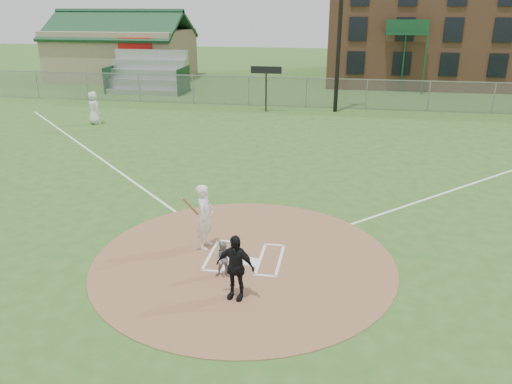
% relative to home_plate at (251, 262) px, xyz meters
% --- Properties ---
extents(ground, '(140.00, 140.00, 0.00)m').
position_rel_home_plate_xyz_m(ground, '(-0.23, 0.11, -0.04)').
color(ground, '#2F581E').
rests_on(ground, ground).
extents(dirt_circle, '(8.40, 8.40, 0.02)m').
position_rel_home_plate_xyz_m(dirt_circle, '(-0.23, 0.11, -0.03)').
color(dirt_circle, '#906444').
rests_on(dirt_circle, ground).
extents(home_plate, '(0.55, 0.55, 0.03)m').
position_rel_home_plate_xyz_m(home_plate, '(0.00, 0.00, 0.00)').
color(home_plate, white).
rests_on(home_plate, dirt_circle).
extents(foul_line_first, '(17.04, 17.04, 0.01)m').
position_rel_home_plate_xyz_m(foul_line_first, '(8.77, 9.11, -0.03)').
color(foul_line_first, white).
rests_on(foul_line_first, ground).
extents(foul_line_third, '(17.04, 17.04, 0.01)m').
position_rel_home_plate_xyz_m(foul_line_third, '(-9.23, 9.11, -0.03)').
color(foul_line_third, white).
rests_on(foul_line_third, ground).
extents(catcher, '(0.51, 0.42, 0.99)m').
position_rel_home_plate_xyz_m(catcher, '(-0.56, -0.85, 0.48)').
color(catcher, gray).
rests_on(catcher, dirt_circle).
extents(umpire, '(1.03, 0.58, 1.66)m').
position_rel_home_plate_xyz_m(umpire, '(-0.07, -1.77, 0.82)').
color(umpire, black).
rests_on(umpire, dirt_circle).
extents(ondeck_player, '(1.11, 1.02, 1.90)m').
position_rel_home_plate_xyz_m(ondeck_player, '(-12.18, 15.08, 0.91)').
color(ondeck_player, silver).
rests_on(ondeck_player, ground).
extents(batters_boxes, '(2.08, 1.88, 0.01)m').
position_rel_home_plate_xyz_m(batters_boxes, '(-0.23, 0.26, -0.01)').
color(batters_boxes, white).
rests_on(batters_boxes, dirt_circle).
extents(batter_at_plate, '(0.72, 1.05, 1.94)m').
position_rel_home_plate_xyz_m(batter_at_plate, '(-1.47, 0.70, 0.96)').
color(batter_at_plate, silver).
rests_on(batter_at_plate, dirt_circle).
extents(outfield_fence, '(56.08, 0.08, 2.03)m').
position_rel_home_plate_xyz_m(outfield_fence, '(-0.23, 22.11, 0.98)').
color(outfield_fence, slate).
rests_on(outfield_fence, ground).
extents(bleachers, '(6.08, 3.20, 3.20)m').
position_rel_home_plate_xyz_m(bleachers, '(-13.23, 26.31, 1.55)').
color(bleachers, '#B7BABF').
rests_on(bleachers, ground).
extents(clubhouse, '(12.20, 8.71, 6.23)m').
position_rel_home_plate_xyz_m(clubhouse, '(-18.23, 33.11, 2.35)').
color(clubhouse, tan).
rests_on(clubhouse, ground).
extents(light_pole, '(1.20, 0.30, 12.22)m').
position_rel_home_plate_xyz_m(light_pole, '(1.77, 21.11, 6.57)').
color(light_pole, black).
rests_on(light_pole, ground).
extents(scoreboard_sign, '(2.00, 0.10, 2.93)m').
position_rel_home_plate_xyz_m(scoreboard_sign, '(-2.73, 20.31, 2.35)').
color(scoreboard_sign, black).
rests_on(scoreboard_sign, ground).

